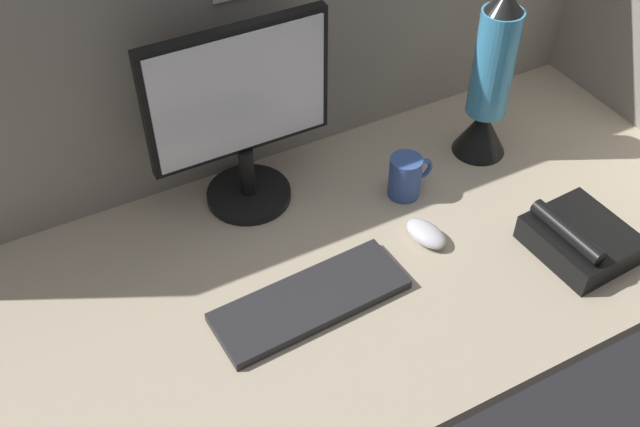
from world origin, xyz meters
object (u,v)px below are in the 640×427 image
Objects in this scene: lava_lamp at (489,89)px; desk_phone at (579,239)px; keyboard at (311,300)px; mug_ceramic_blue at (406,176)px; monitor at (241,112)px; mouse at (426,234)px.

desk_phone is at bearing -93.25° from lava_lamp.
lava_lamp reaches higher than desk_phone.
lava_lamp is 37.59cm from desk_phone.
keyboard is 3.58× the size of mug_ceramic_blue.
mouse is at bearing -47.76° from monitor.
desk_phone is (51.28, -45.56, -18.87)cm from monitor.
lava_lamp is at bearing 11.42° from mug_ceramic_blue.
keyboard is at bearing -157.86° from lava_lamp.
mug_ceramic_blue is at bearing -168.58° from lava_lamp.
lava_lamp is (53.27, -10.50, -5.45)cm from monitor.
mug_ceramic_blue reaches higher than keyboard.
mug_ceramic_blue is 26.38cm from lava_lamp.
lava_lamp is (26.93, 18.50, 14.91)cm from mouse.
monitor is 71.14cm from desk_phone.
mouse is 0.48× the size of desk_phone.
monitor reaches higher than desk_phone.
keyboard is 1.86× the size of desk_phone.
keyboard is at bearing 176.53° from mouse.
keyboard is at bearing 166.69° from desk_phone.
mouse is 0.24× the size of lava_lamp.
mouse is at bearing -145.51° from lava_lamp.
lava_lamp reaches higher than mug_ceramic_blue.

